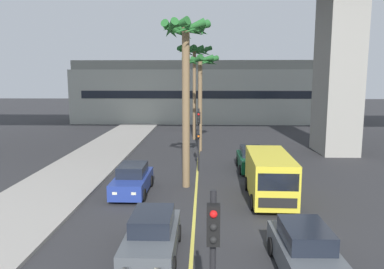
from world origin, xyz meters
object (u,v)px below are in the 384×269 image
Objects in this scene: delivery_van at (269,175)px; palm_tree_mid_median at (194,60)px; palm_tree_near_median at (201,71)px; car_queue_second at (132,180)px; car_queue_front at (152,237)px; car_queue_fourth at (251,159)px; traffic_light_median_far at (199,131)px; car_queue_third at (306,252)px; palm_tree_far_median at (186,56)px; traffic_light_median_near at (213,269)px.

delivery_van is 0.57× the size of palm_tree_mid_median.
car_queue_second is at bearing -106.73° from palm_tree_near_median.
car_queue_front is 1.00× the size of car_queue_fourth.
traffic_light_median_far reaches higher than car_queue_second.
car_queue_second is 0.99× the size of car_queue_third.
car_queue_second is 0.44× the size of palm_tree_mid_median.
delivery_van is 1.26× the size of traffic_light_median_far.
palm_tree_far_median is (0.77, 8.44, 6.66)m from car_queue_front.
delivery_van is (7.20, -0.91, 0.57)m from car_queue_second.
palm_tree_far_median is at bearing 94.76° from traffic_light_median_near.
delivery_van reaches higher than car_queue_third.
car_queue_front is at bearing -95.22° from palm_tree_far_median.
traffic_light_median_far reaches higher than car_queue_front.
traffic_light_median_near is 25.12m from palm_tree_near_median.
palm_tree_far_median reaches higher than car_queue_fourth.
car_queue_second is 0.98× the size of traffic_light_median_near.
traffic_light_median_near is (-3.08, -4.79, 1.99)m from car_queue_third.
palm_tree_mid_median is at bearing 103.03° from delivery_van.
palm_tree_near_median is at bearing -83.44° from palm_tree_mid_median.
delivery_van is at bearing -74.04° from palm_tree_near_median.
car_queue_second is 7.36m from palm_tree_far_median.
car_queue_third is 7.29m from delivery_van.
car_queue_front is 12.21m from traffic_light_median_far.
car_queue_fourth is 9.50m from palm_tree_near_median.
palm_tree_mid_median reaches higher than car_queue_fourth.
traffic_light_median_far is at bearing 79.29° from palm_tree_far_median.
palm_tree_near_median is 6.13m from palm_tree_mid_median.
palm_tree_mid_median reaches higher than car_queue_front.
car_queue_fourth is (-0.03, 13.54, 0.00)m from car_queue_third.
car_queue_fourth is at bearing -71.28° from palm_tree_mid_median.
car_queue_front is at bearing -96.85° from traffic_light_median_far.
traffic_light_median_far is at bearing -170.83° from car_queue_fourth.
palm_tree_far_median is at bearing 24.18° from car_queue_second.
car_queue_third is 21.19m from palm_tree_near_median.
traffic_light_median_far is 0.45× the size of palm_tree_far_median.
traffic_light_median_near is 31.22m from palm_tree_mid_median.
car_queue_fourth is 0.44× the size of palm_tree_far_median.
palm_tree_far_median reaches higher than traffic_light_median_near.
delivery_van is 0.56× the size of palm_tree_far_median.
palm_tree_mid_median is at bearing 108.72° from car_queue_fourth.
car_queue_fourth is 6.30m from delivery_van.
car_queue_front is at bearing -91.83° from palm_tree_mid_median.
car_queue_second is (-2.07, 7.17, 0.00)m from car_queue_front.
delivery_van is 1.26× the size of traffic_light_median_near.
delivery_van is at bearing 50.68° from car_queue_front.
car_queue_third is at bearing -11.33° from car_queue_front.
palm_tree_mid_median is at bearing 99.28° from car_queue_third.
traffic_light_median_near reaches higher than delivery_van.
car_queue_second is 19.41m from palm_tree_mid_median.
car_queue_third is at bearing -80.72° from palm_tree_mid_median.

